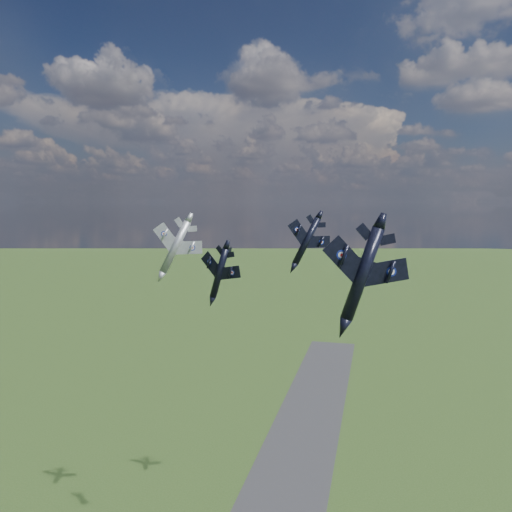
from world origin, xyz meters
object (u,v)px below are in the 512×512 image
(jet_high_navy, at_px, (306,241))
(jet_left_silver, at_px, (175,247))
(jet_lead_navy, at_px, (219,273))
(jet_right_navy, at_px, (362,274))

(jet_high_navy, height_order, jet_left_silver, jet_high_navy)
(jet_lead_navy, height_order, jet_left_silver, jet_left_silver)
(jet_right_navy, distance_m, jet_high_navy, 53.78)
(jet_left_silver, bearing_deg, jet_right_navy, -62.57)
(jet_lead_navy, distance_m, jet_high_navy, 26.49)
(jet_right_navy, distance_m, jet_left_silver, 55.08)
(jet_lead_navy, bearing_deg, jet_right_navy, -30.20)
(jet_left_silver, bearing_deg, jet_lead_navy, -52.94)
(jet_lead_navy, distance_m, jet_right_navy, 40.62)
(jet_right_navy, height_order, jet_left_silver, jet_right_navy)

